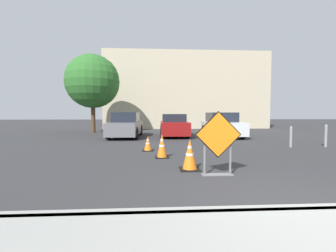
{
  "coord_description": "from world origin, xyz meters",
  "views": [
    {
      "loc": [
        -2.11,
        -3.0,
        1.46
      ],
      "look_at": [
        -1.17,
        13.03,
        0.6
      ],
      "focal_mm": 24.0,
      "sensor_mm": 36.0,
      "label": 1
    }
  ],
  "objects_px": {
    "traffic_cone_nearest": "(190,155)",
    "parked_car_second": "(174,126)",
    "parked_car_third": "(222,125)",
    "traffic_cone_second": "(162,146)",
    "bollard_nearest": "(291,136)",
    "traffic_cone_third": "(148,144)",
    "road_closed_sign": "(218,140)",
    "bollard_second": "(326,135)",
    "parked_car_nearest": "(126,126)"
  },
  "relations": [
    {
      "from": "road_closed_sign",
      "to": "traffic_cone_nearest",
      "type": "xyz_separation_m",
      "value": [
        -0.58,
        0.59,
        -0.45
      ]
    },
    {
      "from": "road_closed_sign",
      "to": "parked_car_third",
      "type": "height_order",
      "value": "parked_car_third"
    },
    {
      "from": "traffic_cone_third",
      "to": "parked_car_third",
      "type": "relative_size",
      "value": 0.13
    },
    {
      "from": "road_closed_sign",
      "to": "traffic_cone_nearest",
      "type": "relative_size",
      "value": 1.89
    },
    {
      "from": "traffic_cone_nearest",
      "to": "parked_car_second",
      "type": "distance_m",
      "value": 9.03
    },
    {
      "from": "traffic_cone_second",
      "to": "traffic_cone_nearest",
      "type": "bearing_deg",
      "value": -67.93
    },
    {
      "from": "parked_car_third",
      "to": "traffic_cone_second",
      "type": "bearing_deg",
      "value": 59.9
    },
    {
      "from": "parked_car_nearest",
      "to": "parked_car_second",
      "type": "relative_size",
      "value": 1.05
    },
    {
      "from": "road_closed_sign",
      "to": "parked_car_nearest",
      "type": "height_order",
      "value": "parked_car_nearest"
    },
    {
      "from": "road_closed_sign",
      "to": "parked_car_third",
      "type": "relative_size",
      "value": 0.35
    },
    {
      "from": "parked_car_second",
      "to": "bollard_second",
      "type": "distance_m",
      "value": 8.26
    },
    {
      "from": "road_closed_sign",
      "to": "traffic_cone_third",
      "type": "height_order",
      "value": "road_closed_sign"
    },
    {
      "from": "traffic_cone_nearest",
      "to": "traffic_cone_third",
      "type": "xyz_separation_m",
      "value": [
        -1.19,
        3.1,
        -0.11
      ]
    },
    {
      "from": "traffic_cone_second",
      "to": "parked_car_second",
      "type": "bearing_deg",
      "value": 82.17
    },
    {
      "from": "parked_car_nearest",
      "to": "bollard_nearest",
      "type": "bearing_deg",
      "value": 149.61
    },
    {
      "from": "traffic_cone_second",
      "to": "bollard_second",
      "type": "distance_m",
      "value": 7.6
    },
    {
      "from": "traffic_cone_nearest",
      "to": "parked_car_second",
      "type": "bearing_deg",
      "value": 87.87
    },
    {
      "from": "traffic_cone_nearest",
      "to": "parked_car_second",
      "type": "xyz_separation_m",
      "value": [
        0.34,
        9.01,
        0.29
      ]
    },
    {
      "from": "traffic_cone_nearest",
      "to": "bollard_nearest",
      "type": "distance_m",
      "value": 6.25
    },
    {
      "from": "road_closed_sign",
      "to": "traffic_cone_second",
      "type": "xyz_separation_m",
      "value": [
        -1.25,
        2.26,
        -0.45
      ]
    },
    {
      "from": "traffic_cone_third",
      "to": "bollard_second",
      "type": "relative_size",
      "value": 0.59
    },
    {
      "from": "traffic_cone_second",
      "to": "bollard_nearest",
      "type": "height_order",
      "value": "bollard_nearest"
    },
    {
      "from": "road_closed_sign",
      "to": "traffic_cone_nearest",
      "type": "distance_m",
      "value": 0.94
    },
    {
      "from": "traffic_cone_nearest",
      "to": "parked_car_nearest",
      "type": "xyz_separation_m",
      "value": [
        -2.75,
        8.63,
        0.33
      ]
    },
    {
      "from": "traffic_cone_nearest",
      "to": "traffic_cone_third",
      "type": "relative_size",
      "value": 1.38
    },
    {
      "from": "parked_car_nearest",
      "to": "bollard_second",
      "type": "height_order",
      "value": "parked_car_nearest"
    },
    {
      "from": "bollard_nearest",
      "to": "bollard_second",
      "type": "xyz_separation_m",
      "value": [
        1.6,
        0.0,
        0.04
      ]
    },
    {
      "from": "parked_car_third",
      "to": "bollard_nearest",
      "type": "distance_m",
      "value": 5.13
    },
    {
      "from": "traffic_cone_nearest",
      "to": "parked_car_nearest",
      "type": "distance_m",
      "value": 9.06
    },
    {
      "from": "traffic_cone_third",
      "to": "bollard_nearest",
      "type": "distance_m",
      "value": 6.27
    },
    {
      "from": "traffic_cone_third",
      "to": "parked_car_nearest",
      "type": "bearing_deg",
      "value": 105.7
    },
    {
      "from": "parked_car_nearest",
      "to": "bollard_nearest",
      "type": "distance_m",
      "value": 9.23
    },
    {
      "from": "traffic_cone_nearest",
      "to": "parked_car_third",
      "type": "distance_m",
      "value": 9.21
    },
    {
      "from": "road_closed_sign",
      "to": "bollard_second",
      "type": "relative_size",
      "value": 1.54
    },
    {
      "from": "parked_car_third",
      "to": "traffic_cone_third",
      "type": "bearing_deg",
      "value": 50.41
    },
    {
      "from": "traffic_cone_nearest",
      "to": "traffic_cone_third",
      "type": "height_order",
      "value": "traffic_cone_nearest"
    },
    {
      "from": "traffic_cone_third",
      "to": "bollard_second",
      "type": "xyz_separation_m",
      "value": [
        7.84,
        0.59,
        0.24
      ]
    },
    {
      "from": "traffic_cone_nearest",
      "to": "parked_car_nearest",
      "type": "relative_size",
      "value": 0.18
    },
    {
      "from": "traffic_cone_second",
      "to": "parked_car_second",
      "type": "height_order",
      "value": "parked_car_second"
    },
    {
      "from": "traffic_cone_third",
      "to": "parked_car_nearest",
      "type": "distance_m",
      "value": 5.76
    },
    {
      "from": "road_closed_sign",
      "to": "traffic_cone_nearest",
      "type": "height_order",
      "value": "road_closed_sign"
    },
    {
      "from": "traffic_cone_third",
      "to": "parked_car_second",
      "type": "height_order",
      "value": "parked_car_second"
    },
    {
      "from": "parked_car_second",
      "to": "bollard_nearest",
      "type": "height_order",
      "value": "parked_car_second"
    },
    {
      "from": "parked_car_second",
      "to": "bollard_second",
      "type": "xyz_separation_m",
      "value": [
        6.31,
        -5.32,
        -0.16
      ]
    },
    {
      "from": "traffic_cone_nearest",
      "to": "parked_car_nearest",
      "type": "bearing_deg",
      "value": 107.64
    },
    {
      "from": "parked_car_second",
      "to": "parked_car_third",
      "type": "relative_size",
      "value": 1.0
    },
    {
      "from": "road_closed_sign",
      "to": "parked_car_third",
      "type": "xyz_separation_m",
      "value": [
        2.84,
        9.14,
        -0.12
      ]
    },
    {
      "from": "road_closed_sign",
      "to": "parked_car_nearest",
      "type": "bearing_deg",
      "value": 109.8
    },
    {
      "from": "traffic_cone_nearest",
      "to": "parked_car_nearest",
      "type": "height_order",
      "value": "parked_car_nearest"
    },
    {
      "from": "road_closed_sign",
      "to": "bollard_second",
      "type": "xyz_separation_m",
      "value": [
        6.07,
        4.28,
        -0.32
      ]
    }
  ]
}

